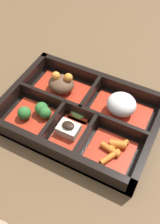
# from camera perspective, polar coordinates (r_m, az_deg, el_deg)

# --- Properties ---
(ground_plane) EXTENTS (3.00, 3.00, 0.00)m
(ground_plane) POSITION_cam_1_polar(r_m,az_deg,el_deg) (0.59, 0.00, -1.54)
(ground_plane) COLOR brown
(bento_base) EXTENTS (0.33, 0.23, 0.01)m
(bento_base) POSITION_cam_1_polar(r_m,az_deg,el_deg) (0.58, 0.00, -1.24)
(bento_base) COLOR black
(bento_base) RESTS_ON ground_plane
(bento_rim) EXTENTS (0.33, 0.23, 0.04)m
(bento_rim) POSITION_cam_1_polar(r_m,az_deg,el_deg) (0.57, -0.09, -0.34)
(bento_rim) COLOR black
(bento_rim) RESTS_ON ground_plane
(bowl_stew) EXTENTS (0.13, 0.08, 0.05)m
(bowl_stew) POSITION_cam_1_polar(r_m,az_deg,el_deg) (0.62, -4.06, 5.84)
(bowl_stew) COLOR #B22D19
(bowl_stew) RESTS_ON bento_base
(bowl_rice) EXTENTS (0.13, 0.08, 0.05)m
(bowl_rice) POSITION_cam_1_polar(r_m,az_deg,el_deg) (0.57, 8.94, 1.24)
(bowl_rice) COLOR #B22D19
(bowl_rice) RESTS_ON bento_base
(bowl_greens) EXTENTS (0.09, 0.08, 0.03)m
(bowl_greens) POSITION_cam_1_polar(r_m,az_deg,el_deg) (0.57, -9.83, -0.28)
(bowl_greens) COLOR #B22D19
(bowl_greens) RESTS_ON bento_base
(bowl_tofu) EXTENTS (0.06, 0.08, 0.03)m
(bowl_tofu) POSITION_cam_1_polar(r_m,az_deg,el_deg) (0.54, -2.28, -4.12)
(bowl_tofu) COLOR #B22D19
(bowl_tofu) RESTS_ON bento_base
(bowl_carrots) EXTENTS (0.09, 0.08, 0.02)m
(bowl_carrots) POSITION_cam_1_polar(r_m,az_deg,el_deg) (0.53, 7.01, -8.19)
(bowl_carrots) COLOR #B22D19
(bowl_carrots) RESTS_ON bento_base
(bowl_pickles) EXTENTS (0.04, 0.04, 0.01)m
(bowl_pickles) POSITION_cam_1_polar(r_m,az_deg,el_deg) (0.57, -0.13, -0.47)
(bowl_pickles) COLOR #B22D19
(bowl_pickles) RESTS_ON bento_base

